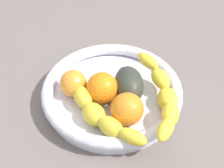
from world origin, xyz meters
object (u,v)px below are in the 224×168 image
Objects in this scene: fruit_bowl at (112,93)px; banana_draped_left at (164,96)px; orange_front at (127,109)px; avocado_dark at (129,84)px; orange_mid_left at (102,88)px; banana_draped_right at (97,111)px; orange_mid_right at (73,83)px.

banana_draped_left is (-6.62, -8.77, 2.93)cm from fruit_bowl.
orange_front is at bearing -175.71° from fruit_bowl.
fruit_bowl is at bearing 4.29° from orange_front.
orange_mid_left is at bearing 85.27° from avocado_dark.
avocado_dark reaches higher than banana_draped_right.
fruit_bowl is 11.37cm from banana_draped_left.
orange_front reaches higher than banana_draped_right.
banana_draped_left is 1.04× the size of banana_draped_right.
banana_draped_left is at bearing -93.27° from banana_draped_right.
orange_front is 13.33cm from orange_mid_right.
avocado_dark reaches higher than banana_draped_left.
avocado_dark is at bearing -110.39° from fruit_bowl.
fruit_bowl is at bearing 69.61° from avocado_dark.
avocado_dark is (5.39, 5.44, -0.26)cm from banana_draped_left.
banana_draped_right is 5.73cm from orange_mid_left.
orange_front is at bearing 97.50° from banana_draped_left.
orange_front is 0.71× the size of avocado_dark.
fruit_bowl is 3.83cm from orange_mid_left.
orange_mid_right is at bearing 56.30° from orange_mid_left.
orange_front is at bearing 156.97° from avocado_dark.
fruit_bowl is at bearing -109.93° from orange_mid_right.
orange_mid_right is at bearing 70.07° from fruit_bowl.
avocado_dark is (6.47, -2.75, -0.22)cm from orange_front.
orange_front reaches higher than banana_draped_left.
banana_draped_left is at bearing -117.78° from orange_mid_left.
banana_draped_right is (0.78, 13.71, -0.65)cm from banana_draped_left.
banana_draped_left is 12.56cm from orange_mid_left.
orange_front reaches higher than avocado_dark.
banana_draped_left is at bearing -127.06° from fruit_bowl.
fruit_bowl is 8.25cm from orange_front.
orange_mid_left is 1.14× the size of orange_mid_right.
orange_mid_left is at bearing -27.13° from banana_draped_right.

